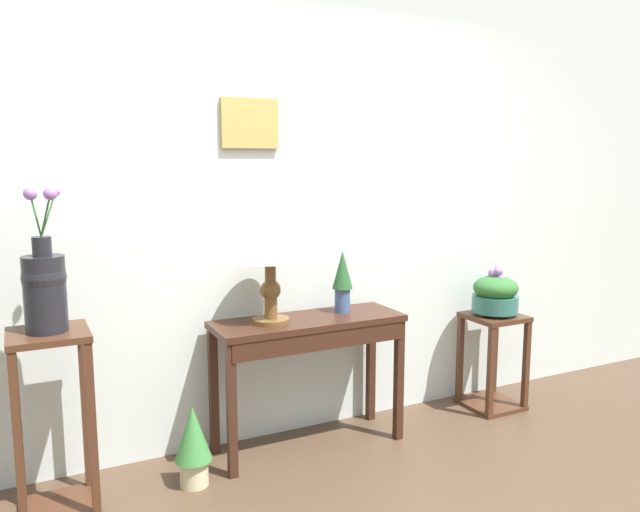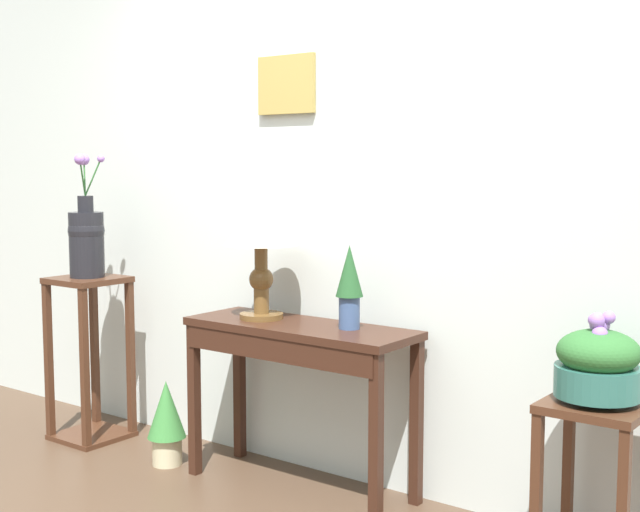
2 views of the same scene
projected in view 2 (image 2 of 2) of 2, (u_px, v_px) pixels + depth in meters
back_wall_with_art at (344, 175)px, 3.89m from camera, size 9.00×0.13×2.80m
console_table at (297, 352)px, 3.76m from camera, size 1.07×0.38×0.75m
table_lamp at (261, 229)px, 3.85m from camera, size 0.34×0.34×0.56m
potted_plant_on_console at (349, 282)px, 3.63m from camera, size 0.12×0.12×0.36m
pedestal_stand_left at (90, 358)px, 4.51m from camera, size 0.34×0.34×0.86m
flower_vase_tall_left at (86, 236)px, 4.44m from camera, size 0.19×0.19×0.64m
pedestal_stand_right at (594, 490)px, 2.99m from camera, size 0.34×0.34×0.63m
planter_bowl_wide_right at (598, 363)px, 2.95m from camera, size 0.29×0.29×0.32m
potted_plant_floor at (167, 419)px, 4.12m from camera, size 0.19×0.19×0.42m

